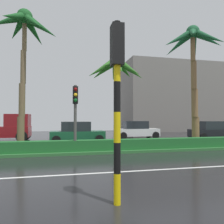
{
  "coord_description": "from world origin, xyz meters",
  "views": [
    {
      "loc": [
        4.98,
        -5.88,
        1.96
      ],
      "look_at": [
        8.95,
        11.39,
        2.5
      ],
      "focal_mm": 35.29,
      "sensor_mm": 36.0,
      "label": 1
    }
  ],
  "objects_px": {
    "palm_tree_centre_right": "(116,72)",
    "palm_tree_mid_right": "(193,51)",
    "palm_tree_centre": "(24,34)",
    "traffic_signal_foreground": "(117,78)",
    "traffic_signal_median_right": "(75,106)",
    "car_in_traffic_second": "(77,133)",
    "car_in_traffic_fourth": "(212,131)",
    "car_in_traffic_third": "(136,130)"
  },
  "relations": [
    {
      "from": "palm_tree_centre_right",
      "to": "palm_tree_mid_right",
      "type": "distance_m",
      "value": 5.61
    },
    {
      "from": "palm_tree_centre",
      "to": "traffic_signal_foreground",
      "type": "bearing_deg",
      "value": -68.44
    },
    {
      "from": "traffic_signal_median_right",
      "to": "car_in_traffic_second",
      "type": "relative_size",
      "value": 0.85
    },
    {
      "from": "palm_tree_centre_right",
      "to": "traffic_signal_foreground",
      "type": "relative_size",
      "value": 1.44
    },
    {
      "from": "palm_tree_centre_right",
      "to": "car_in_traffic_second",
      "type": "distance_m",
      "value": 6.31
    },
    {
      "from": "car_in_traffic_fourth",
      "to": "car_in_traffic_second",
      "type": "bearing_deg",
      "value": -179.41
    },
    {
      "from": "palm_tree_mid_right",
      "to": "car_in_traffic_second",
      "type": "relative_size",
      "value": 1.92
    },
    {
      "from": "palm_tree_centre_right",
      "to": "car_in_traffic_third",
      "type": "distance_m",
      "value": 9.09
    },
    {
      "from": "traffic_signal_foreground",
      "to": "car_in_traffic_third",
      "type": "height_order",
      "value": "traffic_signal_foreground"
    },
    {
      "from": "traffic_signal_foreground",
      "to": "car_in_traffic_third",
      "type": "xyz_separation_m",
      "value": [
        6.07,
        16.05,
        -2.08
      ]
    },
    {
      "from": "car_in_traffic_second",
      "to": "traffic_signal_median_right",
      "type": "bearing_deg",
      "value": -94.83
    },
    {
      "from": "palm_tree_centre_right",
      "to": "car_in_traffic_fourth",
      "type": "xyz_separation_m",
      "value": [
        10.41,
        4.27,
        -4.19
      ]
    },
    {
      "from": "palm_tree_centre_right",
      "to": "palm_tree_mid_right",
      "type": "bearing_deg",
      "value": -5.49
    },
    {
      "from": "palm_tree_centre",
      "to": "palm_tree_mid_right",
      "type": "height_order",
      "value": "palm_tree_centre"
    },
    {
      "from": "traffic_signal_foreground",
      "to": "car_in_traffic_second",
      "type": "bearing_deg",
      "value": -89.89
    },
    {
      "from": "car_in_traffic_second",
      "to": "car_in_traffic_third",
      "type": "relative_size",
      "value": 1.0
    },
    {
      "from": "palm_tree_centre",
      "to": "traffic_signal_median_right",
      "type": "bearing_deg",
      "value": -25.21
    },
    {
      "from": "traffic_signal_foreground",
      "to": "palm_tree_centre",
      "type": "bearing_deg",
      "value": -68.44
    },
    {
      "from": "car_in_traffic_fourth",
      "to": "palm_tree_centre_right",
      "type": "bearing_deg",
      "value": -157.7
    },
    {
      "from": "traffic_signal_median_right",
      "to": "car_in_traffic_fourth",
      "type": "bearing_deg",
      "value": 24.26
    },
    {
      "from": "traffic_signal_median_right",
      "to": "car_in_traffic_second",
      "type": "xyz_separation_m",
      "value": [
        0.49,
        5.8,
        -1.84
      ]
    },
    {
      "from": "palm_tree_centre",
      "to": "car_in_traffic_third",
      "type": "height_order",
      "value": "palm_tree_centre"
    },
    {
      "from": "car_in_traffic_third",
      "to": "traffic_signal_foreground",
      "type": "bearing_deg",
      "value": -110.71
    },
    {
      "from": "palm_tree_centre",
      "to": "traffic_signal_median_right",
      "type": "relative_size",
      "value": 2.26
    },
    {
      "from": "palm_tree_centre",
      "to": "car_in_traffic_second",
      "type": "height_order",
      "value": "palm_tree_centre"
    },
    {
      "from": "palm_tree_centre_right",
      "to": "palm_tree_mid_right",
      "type": "xyz_separation_m",
      "value": [
        5.35,
        -0.51,
        1.63
      ]
    },
    {
      "from": "traffic_signal_median_right",
      "to": "traffic_signal_foreground",
      "type": "relative_size",
      "value": 0.87
    },
    {
      "from": "traffic_signal_foreground",
      "to": "car_in_traffic_fourth",
      "type": "distance_m",
      "value": 18.42
    },
    {
      "from": "palm_tree_centre",
      "to": "car_in_traffic_fourth",
      "type": "distance_m",
      "value": 17.78
    },
    {
      "from": "traffic_signal_median_right",
      "to": "car_in_traffic_second",
      "type": "distance_m",
      "value": 6.11
    },
    {
      "from": "palm_tree_centre",
      "to": "traffic_signal_foreground",
      "type": "xyz_separation_m",
      "value": [
        3.42,
        -8.65,
        -4.0
      ]
    },
    {
      "from": "palm_tree_centre_right",
      "to": "traffic_signal_median_right",
      "type": "relative_size",
      "value": 1.66
    },
    {
      "from": "car_in_traffic_second",
      "to": "car_in_traffic_third",
      "type": "bearing_deg",
      "value": 25.91
    },
    {
      "from": "palm_tree_centre_right",
      "to": "traffic_signal_median_right",
      "type": "distance_m",
      "value": 3.98
    },
    {
      "from": "palm_tree_mid_right",
      "to": "traffic_signal_median_right",
      "type": "bearing_deg",
      "value": -171.93
    },
    {
      "from": "palm_tree_mid_right",
      "to": "traffic_signal_median_right",
      "type": "relative_size",
      "value": 2.26
    },
    {
      "from": "car_in_traffic_fourth",
      "to": "palm_tree_centre",
      "type": "bearing_deg",
      "value": -164.13
    },
    {
      "from": "traffic_signal_foreground",
      "to": "palm_tree_centre_right",
      "type": "bearing_deg",
      "value": -104.05
    },
    {
      "from": "palm_tree_centre",
      "to": "car_in_traffic_second",
      "type": "relative_size",
      "value": 1.92
    },
    {
      "from": "traffic_signal_foreground",
      "to": "car_in_traffic_third",
      "type": "distance_m",
      "value": 17.29
    },
    {
      "from": "car_in_traffic_second",
      "to": "car_in_traffic_third",
      "type": "height_order",
      "value": "same"
    },
    {
      "from": "car_in_traffic_second",
      "to": "car_in_traffic_third",
      "type": "xyz_separation_m",
      "value": [
        6.09,
        2.96,
        0.0
      ]
    }
  ]
}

